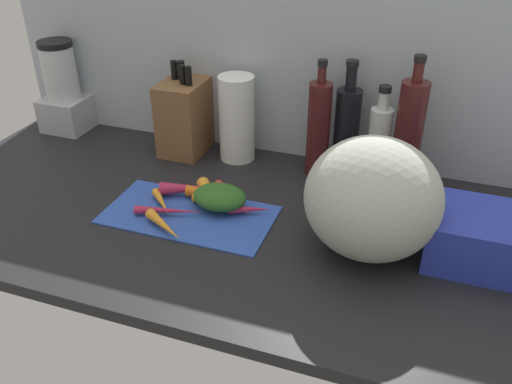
% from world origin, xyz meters
% --- Properties ---
extents(ground_plane, '(1.70, 0.80, 0.03)m').
position_xyz_m(ground_plane, '(0.00, 0.00, -0.01)').
color(ground_plane, black).
extents(wall_back, '(1.70, 0.03, 0.60)m').
position_xyz_m(wall_back, '(0.00, 0.39, 0.30)').
color(wall_back, '#ADB7C1').
rests_on(wall_back, ground_plane).
extents(cutting_board, '(0.42, 0.22, 0.01)m').
position_xyz_m(cutting_board, '(-0.10, -0.04, 0.00)').
color(cutting_board, '#2D51B7').
rests_on(cutting_board, ground_plane).
extents(carrot_0, '(0.17, 0.05, 0.03)m').
position_xyz_m(carrot_0, '(-0.05, 0.04, 0.02)').
color(carrot_0, orange).
rests_on(carrot_0, cutting_board).
extents(carrot_1, '(0.17, 0.07, 0.02)m').
position_xyz_m(carrot_1, '(-0.14, -0.06, 0.02)').
color(carrot_1, '#B2264C').
rests_on(carrot_1, cutting_board).
extents(carrot_2, '(0.13, 0.09, 0.03)m').
position_xyz_m(carrot_2, '(-0.12, -0.13, 0.02)').
color(carrot_2, orange).
rests_on(carrot_2, cutting_board).
extents(carrot_3, '(0.11, 0.12, 0.04)m').
position_xyz_m(carrot_3, '(-0.07, 0.03, 0.03)').
color(carrot_3, orange).
rests_on(carrot_3, cutting_board).
extents(carrot_4, '(0.11, 0.06, 0.02)m').
position_xyz_m(carrot_4, '(0.05, 0.01, 0.02)').
color(carrot_4, '#B2264C').
rests_on(carrot_4, cutting_board).
extents(carrot_5, '(0.10, 0.10, 0.02)m').
position_xyz_m(carrot_5, '(-0.17, -0.03, 0.02)').
color(carrot_5, orange).
rests_on(carrot_5, cutting_board).
extents(carrot_6, '(0.13, 0.03, 0.02)m').
position_xyz_m(carrot_6, '(-0.04, 0.01, 0.02)').
color(carrot_6, orange).
rests_on(carrot_6, cutting_board).
extents(carrot_7, '(0.16, 0.09, 0.04)m').
position_xyz_m(carrot_7, '(-0.13, 0.04, 0.03)').
color(carrot_7, '#B2264C').
rests_on(carrot_7, cutting_board).
extents(carrot_8, '(0.14, 0.13, 0.03)m').
position_xyz_m(carrot_8, '(-0.01, 0.04, 0.02)').
color(carrot_8, red).
rests_on(carrot_8, cutting_board).
extents(carrot_greens_pile, '(0.14, 0.10, 0.06)m').
position_xyz_m(carrot_greens_pile, '(-0.03, 0.01, 0.04)').
color(carrot_greens_pile, '#2D6023').
rests_on(carrot_greens_pile, cutting_board).
extents(winter_squash, '(0.30, 0.27, 0.28)m').
position_xyz_m(winter_squash, '(0.35, -0.04, 0.14)').
color(winter_squash, '#B2B7A8').
rests_on(winter_squash, ground_plane).
extents(knife_block, '(0.12, 0.16, 0.27)m').
position_xyz_m(knife_block, '(-0.26, 0.29, 0.11)').
color(knife_block, brown).
rests_on(knife_block, ground_plane).
extents(blender_appliance, '(0.14, 0.14, 0.29)m').
position_xyz_m(blender_appliance, '(-0.70, 0.31, 0.13)').
color(blender_appliance, '#B2B2B7').
rests_on(blender_appliance, ground_plane).
extents(paper_towel_roll, '(0.10, 0.10, 0.25)m').
position_xyz_m(paper_towel_roll, '(-0.09, 0.30, 0.13)').
color(paper_towel_roll, white).
rests_on(paper_towel_roll, ground_plane).
extents(bottle_0, '(0.06, 0.06, 0.33)m').
position_xyz_m(bottle_0, '(0.15, 0.28, 0.14)').
color(bottle_0, '#471919').
rests_on(bottle_0, ground_plane).
extents(bottle_1, '(0.07, 0.07, 0.32)m').
position_xyz_m(bottle_1, '(0.22, 0.32, 0.13)').
color(bottle_1, black).
rests_on(bottle_1, ground_plane).
extents(bottle_2, '(0.06, 0.06, 0.28)m').
position_xyz_m(bottle_2, '(0.31, 0.27, 0.12)').
color(bottle_2, silver).
rests_on(bottle_2, ground_plane).
extents(bottle_3, '(0.07, 0.07, 0.36)m').
position_xyz_m(bottle_3, '(0.39, 0.28, 0.15)').
color(bottle_3, '#471919').
rests_on(bottle_3, ground_plane).
extents(dish_rack, '(0.30, 0.19, 0.12)m').
position_xyz_m(dish_rack, '(0.61, 0.01, 0.06)').
color(dish_rack, '#2838AD').
rests_on(dish_rack, ground_plane).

